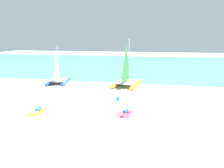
{
  "coord_description": "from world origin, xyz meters",
  "views": [
    {
      "loc": [
        3.57,
        -14.38,
        5.92
      ],
      "look_at": [
        0.0,
        4.66,
        1.2
      ],
      "focal_mm": 30.1,
      "sensor_mm": 36.0,
      "label": 1
    }
  ],
  "objects_px": {
    "towel_right": "(125,114)",
    "sunbather_right": "(125,112)",
    "towel_left": "(37,112)",
    "sailboat_blue": "(58,78)",
    "sunbather_left": "(38,110)",
    "sailboat_yellow": "(127,79)",
    "beach_ball": "(118,98)"
  },
  "relations": [
    {
      "from": "towel_right",
      "to": "sunbather_right",
      "type": "xyz_separation_m",
      "value": [
        0.01,
        0.07,
        0.13
      ]
    },
    {
      "from": "towel_left",
      "to": "towel_right",
      "type": "xyz_separation_m",
      "value": [
        7.2,
        0.91,
        0.0
      ]
    },
    {
      "from": "sailboat_blue",
      "to": "sunbather_left",
      "type": "xyz_separation_m",
      "value": [
        2.91,
        -9.74,
        -0.63
      ]
    },
    {
      "from": "towel_right",
      "to": "sunbather_right",
      "type": "bearing_deg",
      "value": 77.84
    },
    {
      "from": "sailboat_yellow",
      "to": "sailboat_blue",
      "type": "distance_m",
      "value": 9.29
    },
    {
      "from": "towel_left",
      "to": "beach_ball",
      "type": "relative_size",
      "value": 4.75
    },
    {
      "from": "towel_left",
      "to": "beach_ball",
      "type": "bearing_deg",
      "value": 33.96
    },
    {
      "from": "sailboat_yellow",
      "to": "sailboat_blue",
      "type": "height_order",
      "value": "sailboat_yellow"
    },
    {
      "from": "towel_right",
      "to": "beach_ball",
      "type": "height_order",
      "value": "beach_ball"
    },
    {
      "from": "towel_left",
      "to": "sunbather_right",
      "type": "relative_size",
      "value": 1.22
    },
    {
      "from": "sailboat_yellow",
      "to": "beach_ball",
      "type": "distance_m",
      "value": 5.94
    },
    {
      "from": "towel_right",
      "to": "beach_ball",
      "type": "distance_m",
      "value": 3.39
    },
    {
      "from": "sailboat_blue",
      "to": "sunbather_left",
      "type": "relative_size",
      "value": 3.24
    },
    {
      "from": "sailboat_yellow",
      "to": "sunbather_left",
      "type": "height_order",
      "value": "sailboat_yellow"
    },
    {
      "from": "sunbather_right",
      "to": "towel_right",
      "type": "bearing_deg",
      "value": -90.0
    },
    {
      "from": "sailboat_yellow",
      "to": "towel_right",
      "type": "xyz_separation_m",
      "value": [
        0.83,
        -9.1,
        -0.89
      ]
    },
    {
      "from": "sailboat_yellow",
      "to": "beach_ball",
      "type": "relative_size",
      "value": 15.0
    },
    {
      "from": "towel_right",
      "to": "beach_ball",
      "type": "relative_size",
      "value": 4.75
    },
    {
      "from": "sailboat_yellow",
      "to": "towel_left",
      "type": "relative_size",
      "value": 3.16
    },
    {
      "from": "sunbather_left",
      "to": "sunbather_right",
      "type": "height_order",
      "value": "same"
    },
    {
      "from": "towel_right",
      "to": "sunbather_right",
      "type": "height_order",
      "value": "sunbather_right"
    },
    {
      "from": "sailboat_yellow",
      "to": "sunbather_left",
      "type": "xyz_separation_m",
      "value": [
        -6.37,
        -9.95,
        -0.76
      ]
    },
    {
      "from": "sailboat_blue",
      "to": "towel_right",
      "type": "distance_m",
      "value": 13.49
    },
    {
      "from": "towel_left",
      "to": "sunbather_left",
      "type": "height_order",
      "value": "sunbather_left"
    },
    {
      "from": "sunbather_right",
      "to": "beach_ball",
      "type": "xyz_separation_m",
      "value": [
        -1.1,
        3.14,
        0.07
      ]
    },
    {
      "from": "sailboat_blue",
      "to": "beach_ball",
      "type": "relative_size",
      "value": 12.69
    },
    {
      "from": "sunbather_left",
      "to": "sunbather_right",
      "type": "relative_size",
      "value": 1.0
    },
    {
      "from": "beach_ball",
      "to": "sunbather_right",
      "type": "bearing_deg",
      "value": -70.71
    },
    {
      "from": "beach_ball",
      "to": "sailboat_yellow",
      "type": "bearing_deg",
      "value": 87.55
    },
    {
      "from": "towel_left",
      "to": "sunbather_right",
      "type": "height_order",
      "value": "sunbather_right"
    },
    {
      "from": "sailboat_blue",
      "to": "sunbather_right",
      "type": "bearing_deg",
      "value": -51.63
    },
    {
      "from": "sailboat_blue",
      "to": "towel_left",
      "type": "xyz_separation_m",
      "value": [
        2.92,
        -9.8,
        -0.75
      ]
    }
  ]
}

